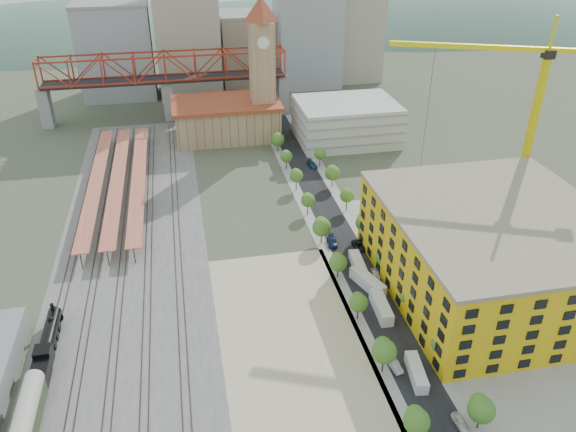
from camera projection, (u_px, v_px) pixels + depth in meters
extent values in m
plane|color=#474C38|center=(284.00, 258.00, 135.00)|extent=(400.00, 400.00, 0.00)
cube|color=#605E59|center=(133.00, 236.00, 143.73)|extent=(36.00, 165.00, 0.06)
cube|color=tan|center=(295.00, 351.00, 107.46)|extent=(28.00, 67.00, 0.06)
cube|color=black|center=(332.00, 221.00, 150.51)|extent=(12.00, 170.00, 0.06)
cube|color=gray|center=(312.00, 223.00, 149.58)|extent=(3.00, 170.00, 0.04)
cube|color=gray|center=(351.00, 219.00, 151.46)|extent=(3.00, 170.00, 0.04)
cube|color=gray|center=(498.00, 285.00, 125.67)|extent=(50.00, 90.00, 0.06)
cube|color=#382B23|center=(73.00, 242.00, 141.14)|extent=(0.12, 160.00, 0.18)
cube|color=#382B23|center=(79.00, 241.00, 141.39)|extent=(0.12, 160.00, 0.18)
cube|color=#382B23|center=(98.00, 239.00, 142.17)|extent=(0.12, 160.00, 0.18)
cube|color=#382B23|center=(104.00, 239.00, 142.42)|extent=(0.12, 160.00, 0.18)
cube|color=#382B23|center=(122.00, 237.00, 143.20)|extent=(0.12, 160.00, 0.18)
cube|color=#382B23|center=(128.00, 236.00, 143.45)|extent=(0.12, 160.00, 0.18)
cube|color=#382B23|center=(146.00, 234.00, 144.23)|extent=(0.12, 160.00, 0.18)
cube|color=#382B23|center=(152.00, 234.00, 144.48)|extent=(0.12, 160.00, 0.18)
cube|color=#382B23|center=(174.00, 232.00, 145.43)|extent=(0.12, 160.00, 0.18)
cube|color=#382B23|center=(180.00, 231.00, 145.68)|extent=(0.12, 160.00, 0.18)
cube|color=#DB7A54|center=(96.00, 180.00, 163.31)|extent=(4.00, 80.00, 0.25)
cylinder|color=black|center=(97.00, 186.00, 164.30)|extent=(0.24, 0.24, 4.00)
cube|color=#DB7A54|center=(118.00, 178.00, 164.34)|extent=(4.00, 80.00, 0.25)
cylinder|color=black|center=(119.00, 184.00, 165.33)|extent=(0.24, 0.24, 4.00)
cube|color=#DB7A54|center=(139.00, 176.00, 165.37)|extent=(4.00, 80.00, 0.25)
cylinder|color=black|center=(139.00, 182.00, 166.35)|extent=(0.24, 0.24, 4.00)
cube|color=tan|center=(227.00, 120.00, 201.05)|extent=(36.00, 22.00, 12.00)
cube|color=#933A20|center=(226.00, 103.00, 197.83)|extent=(38.00, 24.00, 1.20)
cube|color=tan|center=(262.00, 81.00, 194.65)|extent=(8.00, 8.00, 40.00)
cylinder|color=white|center=(263.00, 43.00, 184.23)|extent=(4.00, 0.30, 4.00)
cube|color=silver|center=(346.00, 121.00, 197.36)|extent=(34.00, 26.00, 14.00)
cube|color=gray|center=(46.00, 108.00, 208.75)|extent=(4.00, 6.00, 15.00)
cube|color=gray|center=(283.00, 93.00, 224.19)|extent=(4.00, 6.00, 15.00)
cube|color=gray|center=(169.00, 100.00, 216.47)|extent=(4.00, 6.00, 15.00)
cube|color=black|center=(166.00, 80.00, 212.51)|extent=(90.00, 9.00, 1.00)
cube|color=gold|center=(493.00, 253.00, 120.71)|extent=(44.00, 50.00, 18.00)
cube|color=gray|center=(501.00, 215.00, 116.07)|extent=(44.60, 50.60, 0.80)
cube|color=#9EA0A3|center=(116.00, 51.00, 237.18)|extent=(30.00, 25.00, 38.00)
cube|color=#B2A58C|center=(187.00, 34.00, 234.60)|extent=(26.00, 22.00, 52.00)
cube|color=gray|center=(247.00, 49.00, 257.45)|extent=(24.00, 24.00, 30.00)
cube|color=#9EA0A3|center=(308.00, 17.00, 245.97)|extent=(28.00, 22.00, 60.00)
cube|color=#B2A58C|center=(356.00, 31.00, 258.30)|extent=(22.00, 20.00, 44.00)
cube|color=brown|center=(215.00, 50.00, 264.56)|extent=(20.00, 20.00, 26.00)
ellipsoid|color=#4C6B59|center=(94.00, 143.00, 376.45)|extent=(396.00, 216.00, 180.00)
ellipsoid|color=#4C6B59|center=(270.00, 161.00, 408.90)|extent=(484.00, 264.00, 220.00)
ellipsoid|color=#4C6B59|center=(428.00, 121.00, 418.60)|extent=(418.00, 228.00, 190.00)
cylinder|color=black|center=(50.00, 332.00, 108.38)|extent=(2.62, 12.59, 2.62)
cube|color=black|center=(44.00, 356.00, 102.47)|extent=(2.94, 3.15, 3.36)
cylinder|color=black|center=(52.00, 307.00, 111.92)|extent=(0.73, 0.73, 1.68)
sphere|color=black|center=(50.00, 319.00, 109.49)|extent=(1.05, 1.05, 1.05)
cone|color=black|center=(57.00, 315.00, 115.24)|extent=(2.73, 1.68, 2.73)
cube|color=black|center=(40.00, 377.00, 98.75)|extent=(2.94, 6.30, 2.94)
cube|color=#2D3E21|center=(26.00, 428.00, 88.78)|extent=(3.04, 18.89, 3.36)
cylinder|color=#ADA899|center=(23.00, 420.00, 87.90)|extent=(3.25, 18.89, 3.25)
cube|color=yellow|center=(528.00, 145.00, 140.55)|extent=(1.53, 1.53, 43.15)
cube|color=black|center=(549.00, 54.00, 129.41)|extent=(2.40, 2.40, 1.92)
cube|color=yellow|center=(468.00, 46.00, 131.96)|extent=(34.13, 14.95, 1.15)
cube|color=yellow|center=(576.00, 51.00, 127.98)|extent=(11.08, 5.45, 1.15)
cube|color=yellow|center=(553.00, 33.00, 127.04)|extent=(0.48, 0.48, 7.67)
cube|color=silver|center=(416.00, 372.00, 100.93)|extent=(3.49, 8.99, 2.40)
cube|color=silver|center=(381.00, 307.00, 116.76)|extent=(3.17, 9.96, 2.69)
cube|color=silver|center=(368.00, 282.00, 124.39)|extent=(5.84, 10.44, 2.77)
cube|color=silver|center=(358.00, 264.00, 130.62)|extent=(2.98, 9.18, 2.47)
imported|color=#A4A3A8|center=(394.00, 365.00, 103.14)|extent=(2.19, 4.58, 1.45)
imported|color=black|center=(341.00, 260.00, 133.12)|extent=(2.35, 4.90, 1.35)
imported|color=#1B284F|center=(332.00, 242.00, 140.05)|extent=(3.01, 5.68, 1.57)
imported|color=silver|center=(461.00, 423.00, 91.70)|extent=(2.06, 4.50, 1.49)
imported|color=#97989C|center=(375.00, 274.00, 128.11)|extent=(1.59, 4.13, 1.34)
imported|color=black|center=(359.00, 246.00, 138.51)|extent=(2.81, 5.29, 1.41)
imported|color=navy|center=(312.00, 165.00, 180.45)|extent=(2.83, 5.34, 1.47)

